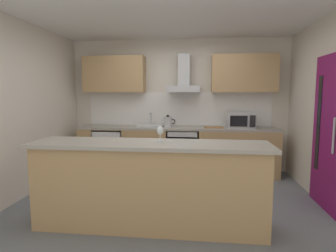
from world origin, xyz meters
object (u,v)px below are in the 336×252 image
oven (183,150)px  chopping_board (214,127)px  kettle (168,122)px  range_hood (184,80)px  sink (150,125)px  wine_glass (160,131)px  microwave (241,120)px  refrigerator (111,150)px

oven → chopping_board: chopping_board is taller
kettle → range_hood: bearing=29.3°
range_hood → chopping_board: range_hood is taller
sink → wine_glass: size_ratio=2.81×
oven → chopping_board: size_ratio=2.35×
sink → wine_glass: (0.51, -2.20, 0.19)m
microwave → kettle: (-1.35, -0.01, -0.04)m
refrigerator → microwave: (2.49, -0.03, 0.62)m
oven → kettle: (-0.29, -0.03, 0.55)m
refrigerator → kettle: kettle is taller
chopping_board → microwave: bearing=-0.5°
oven → sink: bearing=179.0°
microwave → chopping_board: 0.51m
refrigerator → range_hood: bearing=5.3°
refrigerator → kettle: size_ratio=2.94×
oven → wine_glass: 2.29m
sink → range_hood: range_hood is taller
sink → wine_glass: 2.27m
oven → kettle: size_ratio=2.77×
sink → range_hood: 1.08m
sink → range_hood: size_ratio=0.69×
kettle → chopping_board: (0.86, 0.01, -0.09)m
wine_glass → kettle: bearing=94.2°
microwave → chopping_board: microwave is taller
kettle → range_hood: size_ratio=0.40×
refrigerator → microwave: microwave is taller
sink → range_hood: (0.64, 0.12, 0.86)m
chopping_board → refrigerator: bearing=179.4°
microwave → range_hood: 1.30m
oven → microwave: bearing=-1.5°
refrigerator → wine_glass: (1.29, -2.19, 0.69)m
chopping_board → range_hood: bearing=165.0°
oven → microwave: (1.06, -0.03, 0.59)m
refrigerator → chopping_board: chopping_board is taller
chopping_board → kettle: bearing=-179.3°
oven → microwave: microwave is taller
refrigerator → chopping_board: bearing=-0.6°
oven → range_hood: 1.33m
kettle → microwave: bearing=0.2°
refrigerator → wine_glass: bearing=-59.4°
range_hood → chopping_board: size_ratio=2.12×
refrigerator → sink: 0.93m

